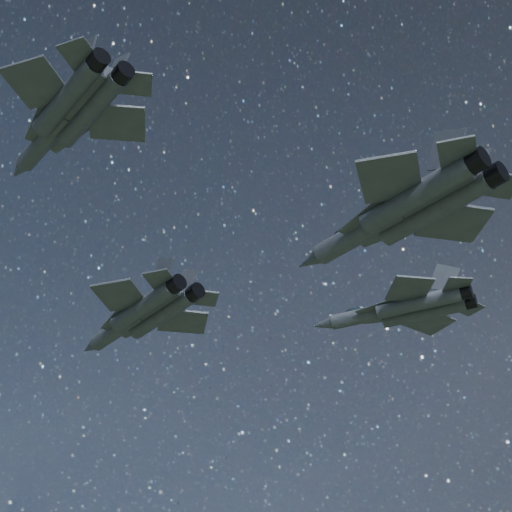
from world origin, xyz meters
The scene contains 4 objects.
jet_lead centered at (-11.40, 4.33, 159.66)m, with size 18.60×12.88×4.67m.
jet_left centered at (6.71, 22.16, 161.60)m, with size 17.31×11.74×4.35m.
jet_right centered at (3.19, -17.23, 160.51)m, with size 16.25×11.13×4.08m.
jet_slot centered at (16.95, 4.73, 158.38)m, with size 20.27×14.15×5.10m.
Camera 1 is at (40.67, -42.36, 118.27)m, focal length 60.00 mm.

